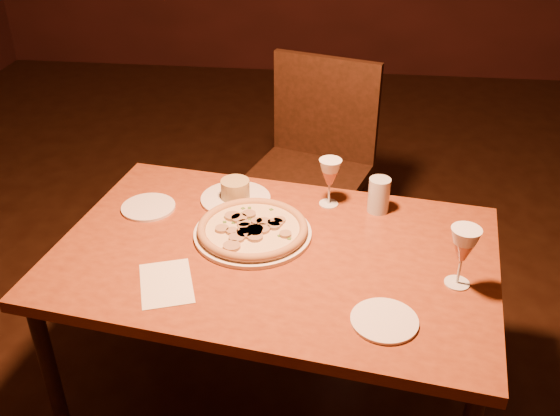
# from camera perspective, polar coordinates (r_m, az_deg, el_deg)

# --- Properties ---
(floor) EXTENTS (7.00, 7.00, 0.00)m
(floor) POSITION_cam_1_polar(r_m,az_deg,el_deg) (2.44, 5.03, -15.40)
(floor) COLOR black
(floor) RESTS_ON ground
(dining_table) EXTENTS (1.41, 1.01, 0.70)m
(dining_table) POSITION_cam_1_polar(r_m,az_deg,el_deg) (1.90, -0.50, -5.38)
(dining_table) COLOR brown
(dining_table) RESTS_ON floor
(chair_far) EXTENTS (0.59, 0.59, 0.97)m
(chair_far) POSITION_cam_1_polar(r_m,az_deg,el_deg) (2.68, 2.95, 4.13)
(chair_far) COLOR black
(chair_far) RESTS_ON floor
(pizza_plate) EXTENTS (0.36, 0.36, 0.04)m
(pizza_plate) POSITION_cam_1_polar(r_m,az_deg,el_deg) (1.92, -2.52, -1.96)
(pizza_plate) COLOR silver
(pizza_plate) RESTS_ON dining_table
(ramekin_saucer) EXTENTS (0.24, 0.24, 0.08)m
(ramekin_saucer) POSITION_cam_1_polar(r_m,az_deg,el_deg) (2.11, -4.09, 1.30)
(ramekin_saucer) COLOR silver
(ramekin_saucer) RESTS_ON dining_table
(wine_glass_far) EXTENTS (0.08, 0.08, 0.17)m
(wine_glass_far) POSITION_cam_1_polar(r_m,az_deg,el_deg) (2.06, 4.55, 2.34)
(wine_glass_far) COLOR #BD6F4E
(wine_glass_far) RESTS_ON dining_table
(wine_glass_right) EXTENTS (0.08, 0.08, 0.18)m
(wine_glass_right) POSITION_cam_1_polar(r_m,az_deg,el_deg) (1.75, 16.28, -4.33)
(wine_glass_right) COLOR #BD6F4E
(wine_glass_right) RESTS_ON dining_table
(water_tumbler) EXTENTS (0.07, 0.07, 0.12)m
(water_tumbler) POSITION_cam_1_polar(r_m,az_deg,el_deg) (2.05, 9.03, 1.17)
(water_tumbler) COLOR #B4C0C5
(water_tumbler) RESTS_ON dining_table
(side_plate_left) EXTENTS (0.18, 0.18, 0.01)m
(side_plate_left) POSITION_cam_1_polar(r_m,az_deg,el_deg) (2.11, -11.95, 0.07)
(side_plate_left) COLOR silver
(side_plate_left) RESTS_ON dining_table
(side_plate_near) EXTENTS (0.17, 0.17, 0.01)m
(side_plate_near) POSITION_cam_1_polar(r_m,az_deg,el_deg) (1.64, 9.52, -10.12)
(side_plate_near) COLOR silver
(side_plate_near) RESTS_ON dining_table
(menu_card) EXTENTS (0.20, 0.24, 0.00)m
(menu_card) POSITION_cam_1_polar(r_m,az_deg,el_deg) (1.77, -10.36, -6.78)
(menu_card) COLOR silver
(menu_card) RESTS_ON dining_table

